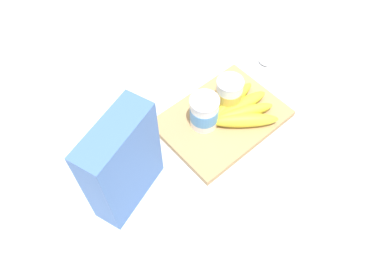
# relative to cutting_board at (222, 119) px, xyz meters

# --- Properties ---
(ground_plane) EXTENTS (2.40, 2.40, 0.00)m
(ground_plane) POSITION_rel_cutting_board_xyz_m (0.00, 0.00, -0.01)
(ground_plane) COLOR silver
(cutting_board) EXTENTS (0.32, 0.23, 0.02)m
(cutting_board) POSITION_rel_cutting_board_xyz_m (0.00, 0.00, 0.00)
(cutting_board) COLOR tan
(cutting_board) RESTS_ON ground_plane
(cereal_box) EXTENTS (0.19, 0.13, 0.26)m
(cereal_box) POSITION_rel_cutting_board_xyz_m (-0.31, -0.01, 0.12)
(cereal_box) COLOR #4770B7
(cereal_box) RESTS_ON ground_plane
(yogurt_cup_front) EXTENTS (0.08, 0.08, 0.09)m
(yogurt_cup_front) POSITION_rel_cutting_board_xyz_m (-0.05, 0.02, 0.06)
(yogurt_cup_front) COLOR white
(yogurt_cup_front) RESTS_ON cutting_board
(yogurt_cup_back) EXTENTS (0.07, 0.07, 0.09)m
(yogurt_cup_back) POSITION_rel_cutting_board_xyz_m (0.04, 0.02, 0.06)
(yogurt_cup_back) COLOR white
(yogurt_cup_back) RESTS_ON cutting_board
(banana_bunch) EXTENTS (0.19, 0.16, 0.04)m
(banana_bunch) POSITION_rel_cutting_board_xyz_m (0.04, -0.02, 0.03)
(banana_bunch) COLOR yellow
(banana_bunch) RESTS_ON cutting_board
(spoon) EXTENTS (0.02, 0.13, 0.01)m
(spoon) POSITION_rel_cutting_board_xyz_m (0.24, 0.04, -0.00)
(spoon) COLOR silver
(spoon) RESTS_ON ground_plane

